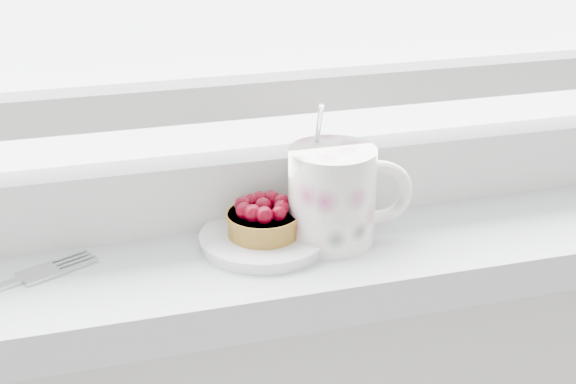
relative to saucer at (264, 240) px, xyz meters
name	(u,v)px	position (x,y,z in m)	size (l,w,h in m)	color
saucer	(264,240)	(0.00, 0.00, 0.00)	(0.12, 0.12, 0.01)	silver
raspberry_tart	(263,218)	(0.00, 0.00, 0.02)	(0.07, 0.07, 0.04)	brown
floral_mug	(335,194)	(0.07, -0.01, 0.04)	(0.13, 0.10, 0.14)	silver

